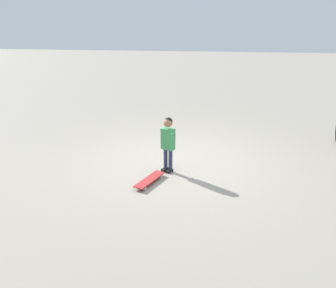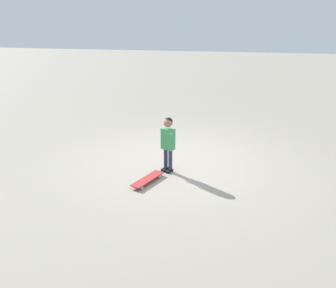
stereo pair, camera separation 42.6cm
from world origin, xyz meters
TOP-DOWN VIEW (x-y plane):
  - ground_plane at (0.00, 0.00)m, footprint 50.00×50.00m
  - child_person at (0.10, 0.51)m, footprint 0.28×0.34m
  - skateboard at (0.36, 1.05)m, footprint 0.46×0.78m

SIDE VIEW (x-z plane):
  - ground_plane at x=0.00m, z-range 0.00..0.00m
  - skateboard at x=0.36m, z-range 0.02..0.10m
  - child_person at x=0.10m, z-range 0.13..1.19m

